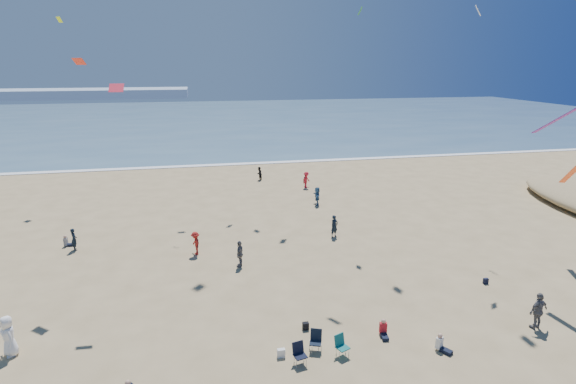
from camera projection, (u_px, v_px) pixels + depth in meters
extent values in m
cube|color=#476B84|center=(206.00, 119.00, 104.85)|extent=(220.00, 100.00, 0.06)
cube|color=white|center=(216.00, 165.00, 57.77)|extent=(220.00, 1.20, 0.08)
cube|color=#7A8EA8|center=(34.00, 94.00, 163.59)|extent=(110.00, 20.00, 3.20)
imported|color=black|center=(259.00, 174.00, 50.30)|extent=(0.90, 0.93, 1.51)
imported|color=red|center=(306.00, 180.00, 47.26)|extent=(1.24, 1.22, 1.71)
imported|color=black|center=(334.00, 226.00, 33.84)|extent=(0.75, 0.65, 1.72)
imported|color=white|center=(8.00, 336.00, 20.10)|extent=(1.03, 1.13, 1.94)
imported|color=slate|center=(538.00, 311.00, 22.13)|extent=(1.21, 0.70, 1.93)
imported|color=#A21C17|center=(196.00, 243.00, 30.78)|extent=(0.85, 1.17, 1.64)
imported|color=black|center=(74.00, 239.00, 31.49)|extent=(0.62, 0.70, 1.61)
imported|color=#2E5680|center=(317.00, 196.00, 41.58)|extent=(0.66, 1.61, 1.69)
imported|color=slate|center=(240.00, 254.00, 28.95)|extent=(0.78, 1.12, 1.77)
cube|color=white|center=(281.00, 353.00, 20.14)|extent=(0.35, 0.20, 0.40)
cube|color=black|center=(306.00, 326.00, 22.23)|extent=(0.30, 0.22, 0.38)
cube|color=black|center=(486.00, 281.00, 26.85)|extent=(0.28, 0.18, 0.34)
cube|color=#EA293F|center=(116.00, 88.00, 23.50)|extent=(0.77, 0.52, 0.42)
cube|color=#DDFF14|center=(59.00, 20.00, 41.23)|extent=(0.59, 0.56, 0.50)
cube|color=red|center=(79.00, 61.00, 25.12)|extent=(0.85, 0.77, 0.38)
cube|color=green|center=(360.00, 11.00, 32.79)|extent=(0.47, 0.56, 0.57)
cube|color=white|center=(478.00, 10.00, 28.09)|extent=(0.63, 0.70, 0.65)
cube|color=#782595|center=(563.00, 116.00, 24.14)|extent=(0.35, 3.14, 2.21)
cube|color=#FF4F1A|center=(571.00, 174.00, 28.42)|extent=(0.35, 2.64, 1.87)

